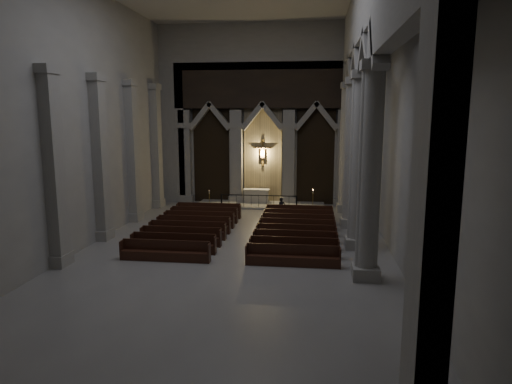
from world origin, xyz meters
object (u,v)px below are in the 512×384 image
at_px(candle_stand_right, 313,206).
at_px(altar_rail, 259,200).
at_px(altar, 256,196).
at_px(worshipper, 282,208).
at_px(pews, 243,232).
at_px(candle_stand_left, 209,204).

bearing_deg(candle_stand_right, altar_rail, 176.54).
height_order(altar, worshipper, worshipper).
xyz_separation_m(altar_rail, worshipper, (1.63, -2.08, -0.05)).
bearing_deg(pews, altar, 92.49).
xyz_separation_m(candle_stand_left, worshipper, (4.88, -1.99, 0.27)).
xyz_separation_m(altar, candle_stand_left, (-2.88, -1.79, -0.28)).
height_order(pews, worshipper, worshipper).
height_order(altar_rail, pews, altar_rail).
xyz_separation_m(altar, altar_rail, (0.37, -1.70, 0.04)).
height_order(candle_stand_right, pews, candle_stand_right).
height_order(altar, candle_stand_right, candle_stand_right).
relative_size(candle_stand_left, worshipper, 1.02).
relative_size(altar_rail, worshipper, 4.17).
distance_m(candle_stand_left, pews, 7.40).
distance_m(altar, candle_stand_right, 4.31).
height_order(candle_stand_left, worshipper, candle_stand_left).
distance_m(candle_stand_right, pews, 7.40).
distance_m(altar_rail, pews, 6.75).
height_order(altar_rail, candle_stand_right, candle_stand_right).
bearing_deg(candle_stand_right, candle_stand_left, 178.97).
bearing_deg(pews, candle_stand_right, 61.88).
distance_m(candle_stand_left, worshipper, 5.27).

